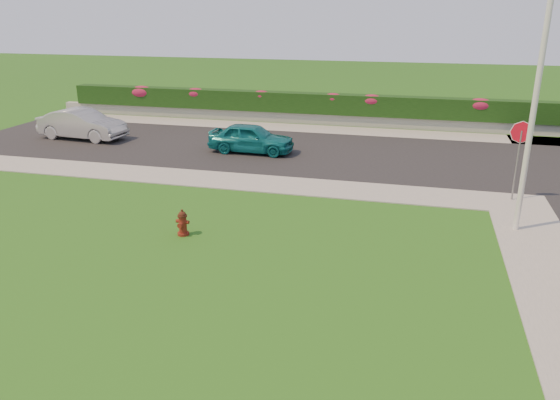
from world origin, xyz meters
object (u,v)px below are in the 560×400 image
(utility_pole, at_px, (532,123))
(sedan_teal, at_px, (251,138))
(fire_hydrant, at_px, (183,223))
(stop_sign, at_px, (520,142))
(sedan_silver, at_px, (82,124))

(utility_pole, bearing_deg, sedan_teal, 146.48)
(utility_pole, bearing_deg, fire_hydrant, -163.55)
(utility_pole, bearing_deg, stop_sign, 84.61)
(fire_hydrant, distance_m, sedan_teal, 9.57)
(sedan_silver, relative_size, stop_sign, 1.62)
(fire_hydrant, xyz_separation_m, sedan_silver, (-9.80, 10.03, 0.40))
(utility_pole, relative_size, stop_sign, 2.34)
(sedan_silver, bearing_deg, stop_sign, -97.99)
(sedan_teal, distance_m, sedan_silver, 8.93)
(utility_pole, bearing_deg, sedan_silver, 159.17)
(sedan_teal, bearing_deg, utility_pole, -121.90)
(sedan_teal, xyz_separation_m, sedan_silver, (-8.91, 0.51, 0.08))
(fire_hydrant, height_order, utility_pole, utility_pole)
(sedan_teal, bearing_deg, stop_sign, -109.21)
(fire_hydrant, xyz_separation_m, utility_pole, (9.33, 2.75, 2.83))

